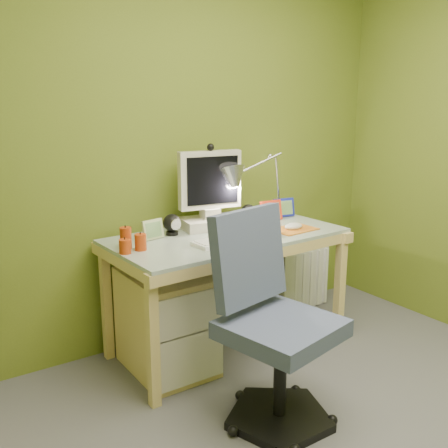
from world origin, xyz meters
TOP-DOWN VIEW (x-y plane):
  - wall_back at (0.00, 1.60)m, footprint 3.20×0.01m
  - desk at (0.18, 1.23)m, footprint 1.37×0.73m
  - monitor at (0.18, 1.41)m, footprint 0.43×0.29m
  - speaker_left at (-0.09, 1.39)m, footprint 0.11×0.11m
  - speaker_right at (0.45, 1.39)m, footprint 0.10×0.10m
  - keyboard at (0.10, 1.09)m, footprint 0.44×0.17m
  - mousepad at (0.56, 1.09)m, footprint 0.27×0.20m
  - mouse at (0.56, 1.09)m, footprint 0.13×0.10m
  - amber_tumbler at (0.36, 1.15)m, footprint 0.07×0.07m
  - candle_cluster at (-0.42, 1.24)m, footprint 0.17×0.15m
  - photo_frame_red at (0.60, 1.35)m, footprint 0.15×0.03m
  - photo_frame_blue at (0.74, 1.39)m, footprint 0.14×0.05m
  - photo_frame_green at (-0.22, 1.37)m, footprint 0.13×0.04m
  - desk_lamp at (0.63, 1.41)m, footprint 0.61×0.36m
  - task_chair at (-0.03, 0.49)m, footprint 0.64×0.64m
  - radiator at (0.98, 1.50)m, footprint 0.44×0.20m

SIDE VIEW (x-z plane):
  - radiator at x=0.98m, z-range 0.00..0.43m
  - desk at x=0.18m, z-range 0.00..0.72m
  - task_chair at x=-0.03m, z-range 0.00..0.97m
  - mousepad at x=0.56m, z-range 0.72..0.73m
  - keyboard at x=0.10m, z-range 0.72..0.74m
  - mouse at x=0.56m, z-range 0.72..0.76m
  - amber_tumbler at x=0.36m, z-range 0.72..0.81m
  - photo_frame_green at x=-0.22m, z-range 0.72..0.83m
  - candle_cluster at x=-0.42m, z-range 0.72..0.83m
  - speaker_right at x=0.45m, z-range 0.72..0.83m
  - speaker_left at x=-0.09m, z-range 0.72..0.84m
  - photo_frame_blue at x=0.74m, z-range 0.72..0.84m
  - photo_frame_red at x=0.60m, z-range 0.72..0.85m
  - monitor at x=0.18m, z-range 0.72..1.26m
  - desk_lamp at x=0.63m, z-range 0.72..1.33m
  - wall_back at x=0.00m, z-range 0.00..2.40m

